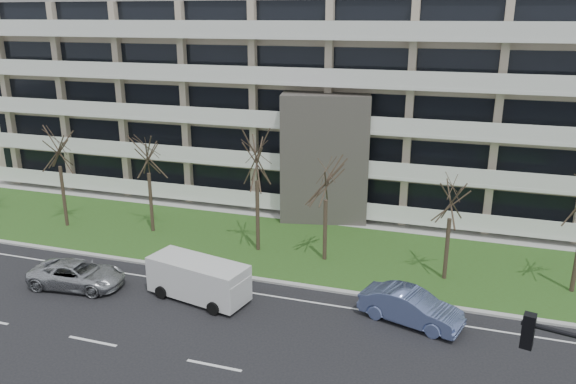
% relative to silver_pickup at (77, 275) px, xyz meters
% --- Properties ---
extents(ground, '(160.00, 160.00, 0.00)m').
position_rel_silver_pickup_xyz_m(ground, '(10.06, -4.33, -0.71)').
color(ground, black).
rests_on(ground, ground).
extents(grass_verge, '(90.00, 10.00, 0.06)m').
position_rel_silver_pickup_xyz_m(grass_verge, '(10.06, 8.67, -0.68)').
color(grass_verge, '#304E1A').
rests_on(grass_verge, ground).
extents(curb, '(90.00, 0.35, 0.12)m').
position_rel_silver_pickup_xyz_m(curb, '(10.06, 3.67, -0.65)').
color(curb, '#B2B2AD').
rests_on(curb, ground).
extents(sidewalk, '(90.00, 2.00, 0.08)m').
position_rel_silver_pickup_xyz_m(sidewalk, '(10.06, 14.17, -0.67)').
color(sidewalk, '#B2B2AD').
rests_on(sidewalk, ground).
extents(lane_edge_line, '(90.00, 0.12, 0.01)m').
position_rel_silver_pickup_xyz_m(lane_edge_line, '(10.06, 2.17, -0.70)').
color(lane_edge_line, white).
rests_on(lane_edge_line, ground).
extents(apartment_building, '(60.50, 15.10, 18.75)m').
position_rel_silver_pickup_xyz_m(apartment_building, '(10.05, 20.99, 6.91)').
color(apartment_building, '#C7B19B').
rests_on(apartment_building, ground).
extents(silver_pickup, '(5.30, 2.85, 1.41)m').
position_rel_silver_pickup_xyz_m(silver_pickup, '(0.00, 0.00, 0.00)').
color(silver_pickup, '#ACAEB3').
rests_on(silver_pickup, ground).
extents(blue_sedan, '(5.17, 3.02, 1.61)m').
position_rel_silver_pickup_xyz_m(blue_sedan, '(17.50, 1.75, 0.10)').
color(blue_sedan, '#6C7EBB').
rests_on(blue_sedan, ground).
extents(white_van, '(5.63, 3.03, 2.07)m').
position_rel_silver_pickup_xyz_m(white_van, '(6.88, 0.81, 0.53)').
color(white_van, silver).
rests_on(white_van, ground).
extents(tree_1, '(3.85, 3.85, 7.70)m').
position_rel_silver_pickup_xyz_m(tree_1, '(-6.63, 7.43, 5.28)').
color(tree_1, '#382B21').
rests_on(tree_1, ground).
extents(tree_2, '(3.67, 3.67, 7.34)m').
position_rel_silver_pickup_xyz_m(tree_2, '(-0.39, 8.36, 5.00)').
color(tree_2, '#382B21').
rests_on(tree_2, ground).
extents(tree_3, '(4.04, 4.04, 8.07)m').
position_rel_silver_pickup_xyz_m(tree_3, '(7.54, 7.55, 5.57)').
color(tree_3, '#382B21').
rests_on(tree_3, ground).
extents(tree_4, '(3.38, 3.38, 6.75)m').
position_rel_silver_pickup_xyz_m(tree_4, '(11.84, 7.44, 4.54)').
color(tree_4, '#382B21').
rests_on(tree_4, ground).
extents(tree_5, '(3.20, 3.20, 6.39)m').
position_rel_silver_pickup_xyz_m(tree_5, '(18.83, 6.99, 4.26)').
color(tree_5, '#382B21').
rests_on(tree_5, ground).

